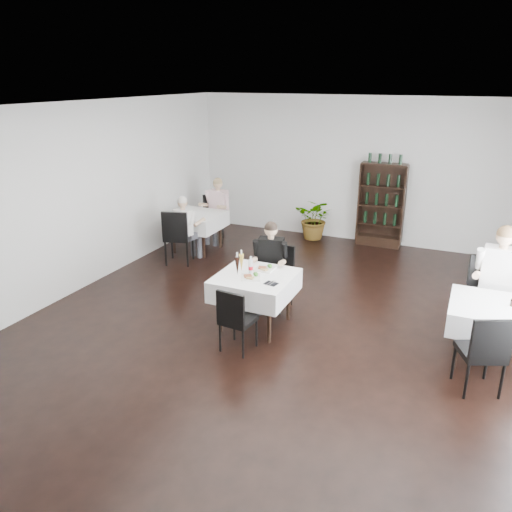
% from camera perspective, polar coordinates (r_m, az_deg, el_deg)
% --- Properties ---
extents(room_shell, '(9.00, 9.00, 9.00)m').
position_cam_1_polar(room_shell, '(6.52, 2.31, 3.33)').
color(room_shell, black).
rests_on(room_shell, ground).
extents(wine_shelf, '(0.90, 0.28, 1.75)m').
position_cam_1_polar(wine_shelf, '(10.57, 14.11, 5.58)').
color(wine_shelf, black).
rests_on(wine_shelf, ground).
extents(main_table, '(1.03, 1.03, 0.77)m').
position_cam_1_polar(main_table, '(6.93, -0.09, -3.35)').
color(main_table, black).
rests_on(main_table, ground).
extents(left_table, '(0.98, 0.98, 0.77)m').
position_cam_1_polar(left_table, '(10.07, -6.79, 4.02)').
color(left_table, black).
rests_on(left_table, ground).
extents(right_table, '(0.98, 0.98, 0.77)m').
position_cam_1_polar(right_table, '(6.71, 25.32, -6.24)').
color(right_table, black).
rests_on(right_table, ground).
extents(potted_tree, '(0.84, 0.74, 0.90)m').
position_cam_1_polar(potted_tree, '(10.86, 6.80, 4.26)').
color(potted_tree, '#22511B').
rests_on(potted_tree, ground).
extents(main_chair_far, '(0.49, 0.49, 0.96)m').
position_cam_1_polar(main_chair_far, '(7.58, 2.48, -1.84)').
color(main_chair_far, black).
rests_on(main_chair_far, ground).
extents(main_chair_near, '(0.43, 0.44, 0.86)m').
position_cam_1_polar(main_chair_near, '(6.34, -2.40, -6.96)').
color(main_chair_near, black).
rests_on(main_chair_near, ground).
extents(left_chair_far, '(0.59, 0.59, 0.97)m').
position_cam_1_polar(left_chair_far, '(10.71, -4.93, 4.67)').
color(left_chair_far, black).
rests_on(left_chair_far, ground).
extents(left_chair_near, '(0.59, 0.60, 1.04)m').
position_cam_1_polar(left_chair_near, '(9.36, -8.99, 2.51)').
color(left_chair_near, black).
rests_on(left_chair_near, ground).
extents(right_chair_far, '(0.63, 0.64, 1.13)m').
position_cam_1_polar(right_chair_far, '(7.29, 25.05, -3.90)').
color(right_chair_far, black).
rests_on(right_chair_far, ground).
extents(right_chair_near, '(0.58, 0.59, 0.97)m').
position_cam_1_polar(right_chair_near, '(6.05, 24.65, -9.68)').
color(right_chair_near, black).
rests_on(right_chair_near, ground).
extents(diner_main, '(0.55, 0.58, 1.35)m').
position_cam_1_polar(diner_main, '(7.41, 1.59, -0.40)').
color(diner_main, '#3A3B41').
rests_on(diner_main, ground).
extents(diner_left_far, '(0.52, 0.52, 1.37)m').
position_cam_1_polar(diner_left_far, '(10.53, -4.52, 5.78)').
color(diner_left_far, '#3A3B41').
rests_on(diner_left_far, ground).
extents(diner_left_near, '(0.53, 0.56, 1.27)m').
position_cam_1_polar(diner_left_near, '(9.49, -8.01, 3.69)').
color(diner_left_near, '#3A3B41').
rests_on(diner_left_near, ground).
extents(diner_right_far, '(0.61, 0.62, 1.57)m').
position_cam_1_polar(diner_right_far, '(7.20, 25.97, -2.05)').
color(diner_right_far, '#3A3B41').
rests_on(diner_right_far, ground).
extents(plate_far, '(0.26, 0.26, 0.08)m').
position_cam_1_polar(plate_far, '(7.06, 1.06, -1.43)').
color(plate_far, white).
rests_on(plate_far, main_table).
extents(plate_near, '(0.34, 0.34, 0.08)m').
position_cam_1_polar(plate_near, '(6.77, -0.59, -2.39)').
color(plate_near, white).
rests_on(plate_near, main_table).
extents(pilsner_dark, '(0.08, 0.08, 0.33)m').
position_cam_1_polar(pilsner_dark, '(6.84, -2.15, -1.11)').
color(pilsner_dark, black).
rests_on(pilsner_dark, main_table).
extents(pilsner_lager, '(0.07, 0.07, 0.32)m').
position_cam_1_polar(pilsner_lager, '(6.97, -1.68, -0.76)').
color(pilsner_lager, gold).
rests_on(pilsner_lager, main_table).
extents(coke_bottle, '(0.07, 0.07, 0.26)m').
position_cam_1_polar(coke_bottle, '(6.88, -0.61, -1.25)').
color(coke_bottle, silver).
rests_on(coke_bottle, main_table).
extents(napkin_cutlery, '(0.19, 0.19, 0.02)m').
position_cam_1_polar(napkin_cutlery, '(6.59, 1.74, -3.15)').
color(napkin_cutlery, black).
rests_on(napkin_cutlery, main_table).
extents(pepper_mill, '(0.04, 0.04, 0.09)m').
position_cam_1_polar(pepper_mill, '(6.69, 27.20, -4.76)').
color(pepper_mill, black).
rests_on(pepper_mill, right_table).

